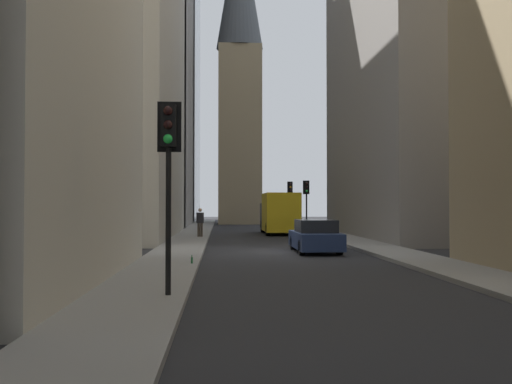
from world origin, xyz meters
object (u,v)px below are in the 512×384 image
object	(u,v)px
traffic_light_midblock	(306,193)
pedestrian	(200,221)
discarded_bottle	(192,260)
delivery_truck	(279,213)
sedan_navy	(315,237)
traffic_light_far_junction	(290,193)
traffic_light_foreground	(169,152)

from	to	relation	value
traffic_light_midblock	pedestrian	bearing A→B (deg)	142.11
discarded_bottle	delivery_truck	bearing A→B (deg)	-13.91
pedestrian	discarded_bottle	bearing A→B (deg)	-178.84
delivery_truck	sedan_navy	xyz separation A→B (m)	(-14.81, 0.00, -0.80)
delivery_truck	traffic_light_far_junction	bearing A→B (deg)	-10.31
traffic_light_foreground	traffic_light_far_junction	xyz separation A→B (m)	(40.74, -7.78, -0.02)
sedan_navy	pedestrian	size ratio (longest dim) A/B	2.53
traffic_light_foreground	sedan_navy	bearing A→B (deg)	-23.86
traffic_light_far_junction	discarded_bottle	bearing A→B (deg)	167.56
traffic_light_foreground	traffic_light_midblock	bearing A→B (deg)	-14.07
pedestrian	traffic_light_foreground	bearing A→B (deg)	-179.65
traffic_light_far_junction	sedan_navy	bearing A→B (deg)	174.91
sedan_navy	traffic_light_far_junction	xyz separation A→B (m)	(28.99, -2.58, 2.52)
pedestrian	sedan_navy	bearing A→B (deg)	-150.95
traffic_light_far_junction	pedestrian	xyz separation A→B (m)	(-19.39, 7.91, -2.12)
delivery_truck	pedestrian	size ratio (longest dim) A/B	3.79
delivery_truck	traffic_light_midblock	distance (m)	6.05
traffic_light_midblock	pedestrian	xyz separation A→B (m)	(-10.39, 8.08, -1.90)
delivery_truck	traffic_light_midblock	bearing A→B (deg)	-28.03
pedestrian	discarded_bottle	size ratio (longest dim) A/B	6.31
sedan_navy	pedestrian	bearing A→B (deg)	29.05
delivery_truck	traffic_light_foreground	distance (m)	27.12
delivery_truck	pedestrian	xyz separation A→B (m)	(-5.22, 5.33, -0.39)
traffic_light_foreground	traffic_light_far_junction	size ratio (longest dim) A/B	1.01
traffic_light_midblock	discarded_bottle	xyz separation A→B (m)	(-25.46, 7.78, -2.72)
sedan_navy	traffic_light_foreground	xyz separation A→B (m)	(-11.75, 5.20, 2.54)
sedan_navy	discarded_bottle	world-z (taller)	sedan_navy
delivery_truck	traffic_light_far_junction	size ratio (longest dim) A/B	1.56
sedan_navy	discarded_bottle	xyz separation A→B (m)	(-5.48, 5.02, -0.42)
delivery_truck	sedan_navy	size ratio (longest dim) A/B	1.50
traffic_light_far_junction	discarded_bottle	world-z (taller)	traffic_light_far_junction
delivery_truck	pedestrian	distance (m)	7.47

